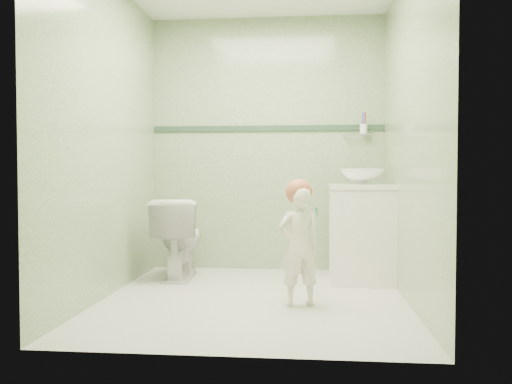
# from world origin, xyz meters

# --- Properties ---
(ground) EXTENTS (2.50, 2.50, 0.00)m
(ground) POSITION_xyz_m (0.00, 0.00, 0.00)
(ground) COLOR beige
(ground) RESTS_ON ground
(room_shell) EXTENTS (2.50, 2.54, 2.40)m
(room_shell) POSITION_xyz_m (0.00, 0.00, 1.20)
(room_shell) COLOR gray
(room_shell) RESTS_ON ground
(trim_stripe) EXTENTS (2.20, 0.02, 0.05)m
(trim_stripe) POSITION_xyz_m (0.00, 1.24, 1.35)
(trim_stripe) COLOR #2A4432
(trim_stripe) RESTS_ON room_shell
(vanity) EXTENTS (0.52, 0.50, 0.80)m
(vanity) POSITION_xyz_m (0.84, 0.70, 0.40)
(vanity) COLOR white
(vanity) RESTS_ON ground
(counter) EXTENTS (0.54, 0.52, 0.04)m
(counter) POSITION_xyz_m (0.84, 0.70, 0.81)
(counter) COLOR white
(counter) RESTS_ON vanity
(basin) EXTENTS (0.37, 0.37, 0.13)m
(basin) POSITION_xyz_m (0.84, 0.70, 0.89)
(basin) COLOR white
(basin) RESTS_ON counter
(faucet) EXTENTS (0.03, 0.13, 0.18)m
(faucet) POSITION_xyz_m (0.84, 0.89, 0.97)
(faucet) COLOR silver
(faucet) RESTS_ON counter
(cup_holder) EXTENTS (0.26, 0.07, 0.21)m
(cup_holder) POSITION_xyz_m (0.89, 1.18, 1.33)
(cup_holder) COLOR silver
(cup_holder) RESTS_ON room_shell
(toilet) EXTENTS (0.43, 0.71, 0.70)m
(toilet) POSITION_xyz_m (-0.74, 0.74, 0.35)
(toilet) COLOR white
(toilet) RESTS_ON ground
(toddler) EXTENTS (0.35, 0.29, 0.83)m
(toddler) POSITION_xyz_m (0.33, -0.16, 0.41)
(toddler) COLOR white
(toddler) RESTS_ON ground
(hair_cap) EXTENTS (0.18, 0.18, 0.18)m
(hair_cap) POSITION_xyz_m (0.33, -0.14, 0.79)
(hair_cap) COLOR #BB5E3F
(hair_cap) RESTS_ON toddler
(teal_toothbrush) EXTENTS (0.10, 0.14, 0.08)m
(teal_toothbrush) POSITION_xyz_m (0.44, -0.25, 0.67)
(teal_toothbrush) COLOR #117D5A
(teal_toothbrush) RESTS_ON toddler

